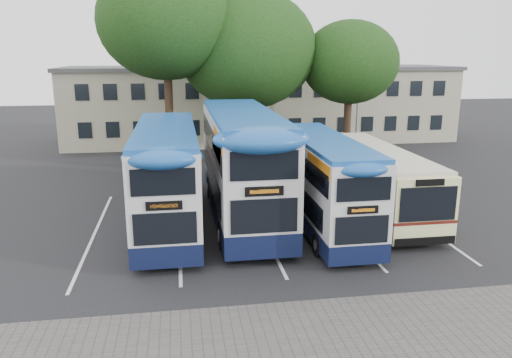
{
  "coord_description": "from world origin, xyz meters",
  "views": [
    {
      "loc": [
        -7.13,
        -15.36,
        7.33
      ],
      "look_at": [
        -3.94,
        5.0,
        2.09
      ],
      "focal_mm": 35.0,
      "sensor_mm": 36.0,
      "label": 1
    }
  ],
  "objects_px": {
    "tree_mid": "(247,50)",
    "bus_dd_mid": "(242,159)",
    "lamp_post": "(359,84)",
    "tree_right": "(350,63)",
    "bus_dd_right": "(323,179)",
    "tree_left": "(165,21)",
    "bus_dd_left": "(167,172)",
    "bus_single": "(375,176)"
  },
  "relations": [
    {
      "from": "tree_left",
      "to": "bus_dd_left",
      "type": "relative_size",
      "value": 1.21
    },
    {
      "from": "bus_dd_mid",
      "to": "bus_single",
      "type": "relative_size",
      "value": 1.15
    },
    {
      "from": "lamp_post",
      "to": "bus_dd_left",
      "type": "distance_m",
      "value": 20.04
    },
    {
      "from": "tree_left",
      "to": "bus_single",
      "type": "relative_size",
      "value": 1.25
    },
    {
      "from": "tree_left",
      "to": "bus_dd_left",
      "type": "bearing_deg",
      "value": -90.18
    },
    {
      "from": "lamp_post",
      "to": "tree_right",
      "type": "distance_m",
      "value": 4.04
    },
    {
      "from": "tree_left",
      "to": "bus_dd_mid",
      "type": "height_order",
      "value": "tree_left"
    },
    {
      "from": "bus_dd_left",
      "to": "bus_single",
      "type": "relative_size",
      "value": 1.03
    },
    {
      "from": "lamp_post",
      "to": "tree_left",
      "type": "xyz_separation_m",
      "value": [
        -13.65,
        -3.91,
        4.02
      ]
    },
    {
      "from": "bus_single",
      "to": "tree_mid",
      "type": "bearing_deg",
      "value": 111.67
    },
    {
      "from": "tree_right",
      "to": "bus_dd_right",
      "type": "xyz_separation_m",
      "value": [
        -5.31,
        -12.39,
        -4.54
      ]
    },
    {
      "from": "tree_mid",
      "to": "bus_dd_mid",
      "type": "distance_m",
      "value": 12.13
    },
    {
      "from": "tree_mid",
      "to": "bus_dd_right",
      "type": "bearing_deg",
      "value": -83.76
    },
    {
      "from": "bus_dd_right",
      "to": "bus_single",
      "type": "relative_size",
      "value": 0.93
    },
    {
      "from": "tree_mid",
      "to": "bus_single",
      "type": "distance_m",
      "value": 13.38
    },
    {
      "from": "lamp_post",
      "to": "tree_mid",
      "type": "height_order",
      "value": "tree_mid"
    },
    {
      "from": "tree_right",
      "to": "bus_dd_left",
      "type": "bearing_deg",
      "value": -136.55
    },
    {
      "from": "bus_dd_mid",
      "to": "bus_single",
      "type": "distance_m",
      "value": 6.3
    },
    {
      "from": "tree_mid",
      "to": "tree_right",
      "type": "height_order",
      "value": "tree_mid"
    },
    {
      "from": "bus_dd_mid",
      "to": "bus_dd_right",
      "type": "distance_m",
      "value": 3.78
    },
    {
      "from": "tree_right",
      "to": "bus_dd_left",
      "type": "xyz_separation_m",
      "value": [
        -11.81,
        -11.19,
        -4.29
      ]
    },
    {
      "from": "lamp_post",
      "to": "bus_dd_left",
      "type": "height_order",
      "value": "lamp_post"
    },
    {
      "from": "bus_dd_mid",
      "to": "bus_dd_right",
      "type": "xyz_separation_m",
      "value": [
        3.18,
        -1.98,
        -0.52
      ]
    },
    {
      "from": "tree_mid",
      "to": "tree_left",
      "type": "bearing_deg",
      "value": -165.76
    },
    {
      "from": "lamp_post",
      "to": "tree_mid",
      "type": "xyz_separation_m",
      "value": [
        -8.6,
        -2.63,
        2.41
      ]
    },
    {
      "from": "lamp_post",
      "to": "bus_single",
      "type": "relative_size",
      "value": 0.9
    },
    {
      "from": "tree_left",
      "to": "tree_mid",
      "type": "xyz_separation_m",
      "value": [
        5.05,
        1.28,
        -1.61
      ]
    },
    {
      "from": "bus_dd_right",
      "to": "tree_mid",
      "type": "bearing_deg",
      "value": 96.24
    },
    {
      "from": "lamp_post",
      "to": "bus_dd_right",
      "type": "xyz_separation_m",
      "value": [
        -7.18,
        -15.59,
        -2.94
      ]
    },
    {
      "from": "bus_dd_left",
      "to": "bus_dd_right",
      "type": "distance_m",
      "value": 6.62
    },
    {
      "from": "bus_dd_mid",
      "to": "tree_mid",
      "type": "bearing_deg",
      "value": 80.89
    },
    {
      "from": "bus_dd_right",
      "to": "bus_single",
      "type": "bearing_deg",
      "value": 29.92
    },
    {
      "from": "tree_left",
      "to": "bus_dd_left",
      "type": "distance_m",
      "value": 12.45
    },
    {
      "from": "tree_left",
      "to": "bus_single",
      "type": "height_order",
      "value": "tree_left"
    },
    {
      "from": "bus_dd_mid",
      "to": "lamp_post",
      "type": "bearing_deg",
      "value": 52.73
    },
    {
      "from": "tree_right",
      "to": "bus_single",
      "type": "xyz_separation_m",
      "value": [
        -2.27,
        -10.64,
        -4.98
      ]
    },
    {
      "from": "lamp_post",
      "to": "bus_dd_left",
      "type": "relative_size",
      "value": 0.87
    },
    {
      "from": "tree_mid",
      "to": "bus_single",
      "type": "relative_size",
      "value": 1.12
    },
    {
      "from": "tree_mid",
      "to": "bus_dd_right",
      "type": "relative_size",
      "value": 1.21
    },
    {
      "from": "tree_mid",
      "to": "bus_dd_mid",
      "type": "bearing_deg",
      "value": -99.11
    },
    {
      "from": "tree_right",
      "to": "bus_single",
      "type": "height_order",
      "value": "tree_right"
    },
    {
      "from": "tree_left",
      "to": "bus_dd_left",
      "type": "height_order",
      "value": "tree_left"
    }
  ]
}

